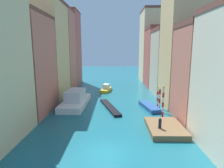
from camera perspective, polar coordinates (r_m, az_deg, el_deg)
name	(u,v)px	position (r m, az deg, el deg)	size (l,w,h in m)	color
ground_plane	(111,95)	(42.47, -0.31, -3.23)	(154.00, 154.00, 0.00)	#196070
building_left_1	(25,64)	(31.90, -24.78, 5.43)	(6.92, 9.43, 15.41)	#C6705B
building_left_2	(47,50)	(40.81, -19.13, 9.68)	(6.92, 9.76, 19.75)	#DBB77A
building_left_3	(60,50)	(49.25, -15.62, 9.83)	(6.92, 7.51, 19.72)	#C6705B
building_left_4	(67,48)	(56.97, -13.38, 10.53)	(6.92, 8.45, 20.95)	#B25147
building_right_1	(204,73)	(28.30, 26.19, 2.96)	(6.92, 7.16, 13.57)	#C6705B
building_right_2	(184,47)	(35.57, 21.07, 10.36)	(6.92, 8.28, 20.72)	#DBB77A
building_right_3	(169,62)	(44.12, 16.84, 6.49)	(6.92, 9.12, 14.66)	#BCB299
building_right_4	(159,57)	(53.33, 14.05, 7.92)	(6.92, 9.42, 16.04)	#B25147
building_right_5	(152,46)	(63.68, 11.98, 11.27)	(6.92, 11.11, 22.62)	beige
waterfront_dock	(165,128)	(24.89, 15.80, -12.68)	(4.26, 6.01, 0.66)	brown
person_on_dock	(160,123)	(23.47, 14.36, -11.42)	(0.36, 0.36, 1.43)	black
mooring_pole_0	(163,101)	(29.04, 15.24, -4.99)	(0.33, 0.33, 4.74)	red
mooring_pole_1	(160,100)	(31.45, 14.23, -4.59)	(0.33, 0.33, 3.89)	red
mooring_pole_2	(158,97)	(33.43, 13.73, -3.81)	(0.30, 0.30, 3.78)	red
vaporetto_white	(75,100)	(34.69, -11.03, -4.69)	(4.24, 10.52, 2.82)	white
gondola_black	(110,107)	(32.67, -0.68, -6.99)	(3.94, 9.49, 0.40)	black
motorboat_0	(106,89)	(45.62, -1.78, -1.49)	(2.90, 5.59, 1.81)	gold
motorboat_1	(150,107)	(33.03, 11.33, -6.75)	(3.08, 6.27, 0.67)	#234C93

